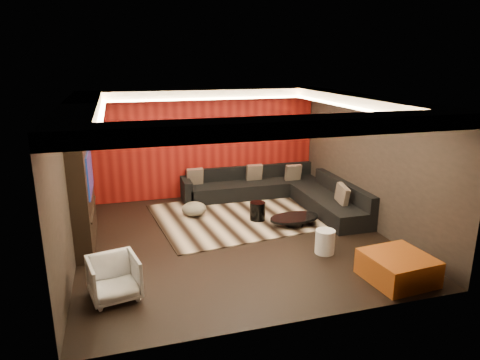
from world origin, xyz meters
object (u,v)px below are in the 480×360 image
object	(u,v)px
orange_ottoman	(398,268)
sectional_sofa	(281,192)
white_side_table	(325,242)
armchair	(114,278)
coffee_table	(294,221)
drum_stool	(258,211)

from	to	relation	value
orange_ottoman	sectional_sofa	bearing A→B (deg)	95.45
white_side_table	armchair	distance (m)	3.83
coffee_table	drum_stool	bearing A→B (deg)	142.52
coffee_table	white_side_table	bearing A→B (deg)	-89.49
coffee_table	sectional_sofa	xyz separation A→B (m)	(0.29, 1.56, 0.15)
drum_stool	sectional_sofa	size ratio (longest dim) A/B	0.11
drum_stool	orange_ottoman	distance (m)	3.47
white_side_table	orange_ottoman	distance (m)	1.43
drum_stool	orange_ottoman	bearing A→B (deg)	-66.85
orange_ottoman	sectional_sofa	distance (m)	4.26
coffee_table	armchair	bearing A→B (deg)	-152.73
sectional_sofa	orange_ottoman	bearing A→B (deg)	-84.55
drum_stool	armchair	size ratio (longest dim) A/B	0.57
drum_stool	sectional_sofa	distance (m)	1.42
armchair	drum_stool	bearing A→B (deg)	26.53
coffee_table	sectional_sofa	world-z (taller)	sectional_sofa
coffee_table	drum_stool	xyz separation A→B (m)	(-0.67, 0.52, 0.11)
drum_stool	white_side_table	xyz separation A→B (m)	(0.69, -1.93, 0.00)
drum_stool	orange_ottoman	size ratio (longest dim) A/B	0.42
white_side_table	armchair	xyz separation A→B (m)	(-3.80, -0.53, 0.10)
coffee_table	drum_stool	world-z (taller)	drum_stool
orange_ottoman	armchair	size ratio (longest dim) A/B	1.36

